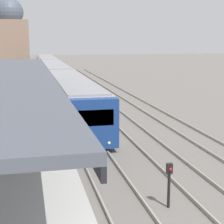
% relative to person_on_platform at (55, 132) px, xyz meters
% --- Properties ---
extents(platform_canopy, '(4.00, 22.45, 3.26)m').
position_rel_person_on_platform_xyz_m(platform_canopy, '(-1.98, 0.95, 2.15)').
color(platform_canopy, '#4C515B').
rests_on(platform_canopy, station_platform).
extents(person_on_platform, '(0.40, 0.40, 1.66)m').
position_rel_person_on_platform_xyz_m(person_on_platform, '(0.00, 0.00, 0.00)').
color(person_on_platform, '#2D2D33').
rests_on(person_on_platform, station_platform).
extents(train_near, '(2.62, 49.58, 2.92)m').
position_rel_person_on_platform_xyz_m(train_near, '(2.09, 27.58, -0.38)').
color(train_near, navy).
rests_on(train_near, ground_plane).
extents(signal_post_near, '(0.20, 0.21, 1.59)m').
position_rel_person_on_platform_xyz_m(signal_post_near, '(3.56, -3.60, -1.01)').
color(signal_post_near, black).
rests_on(signal_post_near, ground_plane).
extents(distant_domed_building, '(5.55, 5.55, 11.74)m').
position_rel_person_on_platform_xyz_m(distant_domed_building, '(-3.23, 46.42, 3.45)').
color(distant_domed_building, '#89705B').
rests_on(distant_domed_building, ground_plane).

